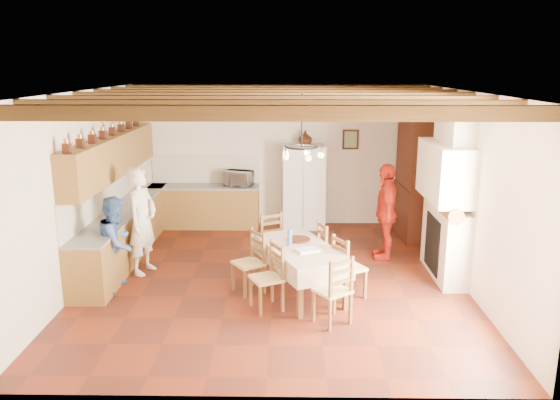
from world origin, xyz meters
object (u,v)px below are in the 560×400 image
object	(u,v)px
person_man	(142,221)
person_woman_red	(386,211)
refrigerator	(303,186)
person_woman_blue	(117,243)
chair_right_far	(332,251)
chair_end_near	(332,289)
hutch	(415,179)
dining_table	(301,252)
chair_right_near	(349,266)
chair_left_near	(266,277)
microwave	(238,178)
chair_end_far	(276,243)
chair_left_far	(248,262)

from	to	relation	value
person_man	person_woman_red	bearing A→B (deg)	-62.58
person_man	refrigerator	bearing A→B (deg)	-28.20
refrigerator	person_woman_blue	xyz separation A→B (m)	(-2.94, -3.41, -0.15)
chair_right_far	chair_end_near	world-z (taller)	same
hutch	dining_table	world-z (taller)	hutch
chair_right_near	chair_right_far	world-z (taller)	same
chair_right_near	chair_left_near	bearing A→B (deg)	80.11
chair_right_far	person_woman_red	world-z (taller)	person_woman_red
chair_end_near	person_man	size ratio (longest dim) A/B	0.54
refrigerator	chair_right_near	xyz separation A→B (m)	(0.59, -3.67, -0.40)
person_woman_red	microwave	xyz separation A→B (m)	(-2.79, 1.90, 0.20)
person_man	person_woman_red	xyz separation A→B (m)	(4.14, 0.78, -0.03)
person_woman_blue	person_man	bearing A→B (deg)	-11.67
chair_left_near	person_woman_blue	xyz separation A→B (m)	(-2.32, 0.71, 0.26)
hutch	person_woman_red	xyz separation A→B (m)	(-0.78, -1.29, -0.32)
chair_left_near	chair_right_near	bearing A→B (deg)	84.12
hutch	chair_end_far	xyz separation A→B (m)	(-2.72, -1.92, -0.70)
person_man	person_woman_blue	world-z (taller)	person_man
refrigerator	person_man	distance (m)	3.85
refrigerator	microwave	size ratio (longest dim) A/B	3.10
refrigerator	chair_right_far	size ratio (longest dim) A/B	1.84
chair_end_near	person_woman_red	xyz separation A→B (m)	(1.14, 2.59, 0.38)
hutch	chair_left_near	distance (m)	4.52
hutch	microwave	size ratio (longest dim) A/B	4.15
hutch	chair_end_far	world-z (taller)	hutch
person_woman_blue	microwave	bearing A→B (deg)	-19.05
chair_left_far	person_man	world-z (taller)	person_man
chair_end_near	person_man	bearing A→B (deg)	-66.73
chair_right_far	chair_end_far	bearing A→B (deg)	50.34
person_woman_blue	chair_right_far	bearing A→B (deg)	-76.71
person_woman_blue	person_woman_red	bearing A→B (deg)	-65.45
refrigerator	chair_left_near	xyz separation A→B (m)	(-0.62, -4.12, -0.40)
person_woman_blue	person_woman_red	xyz separation A→B (m)	(4.36, 1.46, 0.13)
chair_end_far	person_woman_red	xyz separation A→B (m)	(1.94, 0.64, 0.38)
chair_left_far	person_woman_blue	size ratio (longest dim) A/B	0.65
chair_right_far	hutch	bearing A→B (deg)	-53.93
refrigerator	dining_table	bearing A→B (deg)	-95.07
chair_right_far	microwave	size ratio (longest dim) A/B	1.69
microwave	person_woman_red	bearing A→B (deg)	-17.67
chair_end_near	person_man	distance (m)	3.53
chair_left_near	chair_right_near	distance (m)	1.29
chair_end_near	chair_end_far	xyz separation A→B (m)	(-0.80, 1.95, 0.00)
person_woman_blue	microwave	xyz separation A→B (m)	(1.57, 3.36, 0.32)
chair_right_near	chair_right_far	size ratio (longest dim) A/B	1.00
chair_left_near	chair_end_far	distance (m)	1.54
person_woman_blue	person_woman_red	size ratio (longest dim) A/B	0.85
chair_right_near	hutch	bearing A→B (deg)	-57.91
person_man	person_woman_red	world-z (taller)	person_man
chair_left_near	person_woman_blue	size ratio (longest dim) A/B	0.65
refrigerator	microwave	world-z (taller)	refrigerator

